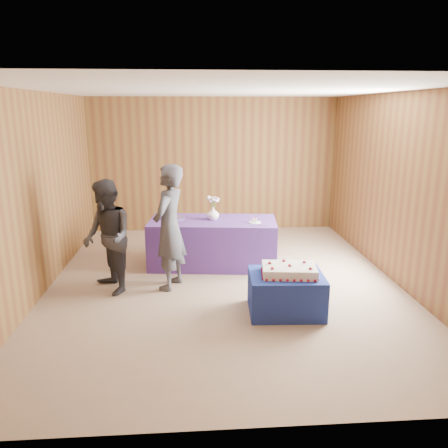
{
  "coord_description": "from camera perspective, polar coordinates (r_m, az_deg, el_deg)",
  "views": [
    {
      "loc": [
        -0.43,
        -5.92,
        2.46
      ],
      "look_at": [
        0.01,
        0.1,
        0.87
      ],
      "focal_mm": 35.0,
      "sensor_mm": 36.0,
      "label": 1
    }
  ],
  "objects": [
    {
      "name": "guest_left",
      "position": [
        6.06,
        -7.16,
        -0.48
      ],
      "size": [
        0.62,
        0.75,
        1.75
      ],
      "primitive_type": "imported",
      "rotation": [
        0.0,
        0.0,
        -1.94
      ],
      "color": "#3B3D46",
      "rests_on": "ground"
    },
    {
      "name": "room_shell",
      "position": [
        5.97,
        0.01,
        8.47
      ],
      "size": [
        5.04,
        6.04,
        2.72
      ],
      "color": "brown",
      "rests_on": "ground"
    },
    {
      "name": "flower_spray",
      "position": [
        6.9,
        -1.46,
        3.28
      ],
      "size": [
        0.21,
        0.21,
        0.16
      ],
      "color": "#2B6528",
      "rests_on": "vase"
    },
    {
      "name": "ground",
      "position": [
        6.42,
        0.01,
        -7.73
      ],
      "size": [
        6.0,
        6.0,
        0.0
      ],
      "primitive_type": "plane",
      "color": "gray",
      "rests_on": "ground"
    },
    {
      "name": "sheet_cake",
      "position": [
        5.39,
        8.5,
        -6.01
      ],
      "size": [
        0.72,
        0.53,
        0.16
      ],
      "rotation": [
        0.0,
        0.0,
        -0.11
      ],
      "color": "silver",
      "rests_on": "cake_table"
    },
    {
      "name": "knife",
      "position": [
        6.61,
        4.61,
        -0.23
      ],
      "size": [
        0.25,
        0.11,
        0.0
      ],
      "primitive_type": "cube",
      "rotation": [
        0.0,
        0.0,
        -0.36
      ],
      "color": "#B8B8BD",
      "rests_on": "serving_table"
    },
    {
      "name": "serving_table",
      "position": [
        7.04,
        -1.46,
        -2.44
      ],
      "size": [
        2.09,
        1.11,
        0.75
      ],
      "primitive_type": "cube",
      "rotation": [
        0.0,
        0.0,
        -0.11
      ],
      "color": "#5D3592",
      "rests_on": "ground"
    },
    {
      "name": "cake_table",
      "position": [
        5.53,
        8.08,
        -8.94
      ],
      "size": [
        0.94,
        0.75,
        0.5
      ],
      "primitive_type": "cube",
      "rotation": [
        0.0,
        0.0,
        -0.05
      ],
      "color": "#1B2B98",
      "rests_on": "ground"
    },
    {
      "name": "cake_slice",
      "position": [
        6.78,
        4.04,
        0.53
      ],
      "size": [
        0.08,
        0.07,
        0.08
      ],
      "rotation": [
        0.0,
        0.0,
        -0.18
      ],
      "color": "silver",
      "rests_on": "plate"
    },
    {
      "name": "plate",
      "position": [
        6.79,
        4.04,
        0.22
      ],
      "size": [
        0.19,
        0.19,
        0.01
      ],
      "primitive_type": "cylinder",
      "rotation": [
        0.0,
        0.0,
        0.01
      ],
      "color": "white",
      "rests_on": "serving_table"
    },
    {
      "name": "vase",
      "position": [
        6.95,
        -1.44,
        1.4
      ],
      "size": [
        0.23,
        0.23,
        0.2
      ],
      "primitive_type": "imported",
      "rotation": [
        0.0,
        0.0,
        -0.25
      ],
      "color": "white",
      "rests_on": "serving_table"
    },
    {
      "name": "guest_right",
      "position": [
        6.09,
        -14.97,
        -1.7
      ],
      "size": [
        0.89,
        0.95,
        1.57
      ],
      "primitive_type": "imported",
      "rotation": [
        0.0,
        0.0,
        -1.05
      ],
      "color": "#2F3038",
      "rests_on": "ground"
    },
    {
      "name": "platter",
      "position": [
        7.06,
        -6.66,
        0.76
      ],
      "size": [
        0.48,
        0.48,
        0.02
      ],
      "primitive_type": "cylinder",
      "rotation": [
        0.0,
        0.0,
        0.32
      ],
      "color": "#5C4891",
      "rests_on": "serving_table"
    }
  ]
}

